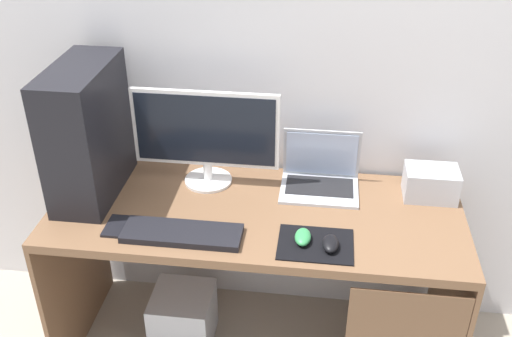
% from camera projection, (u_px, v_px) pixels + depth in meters
% --- Properties ---
extents(wall_back, '(4.00, 0.05, 2.60)m').
position_uv_depth(wall_back, '(269.00, 30.00, 2.23)').
color(wall_back, silver).
rests_on(wall_back, ground_plane).
extents(desk, '(1.55, 0.63, 0.72)m').
position_uv_depth(desk, '(260.00, 241.00, 2.28)').
color(desk, brown).
rests_on(desk, ground_plane).
extents(pc_tower, '(0.20, 0.44, 0.52)m').
position_uv_depth(pc_tower, '(87.00, 132.00, 2.21)').
color(pc_tower, black).
rests_on(pc_tower, desk).
extents(monitor, '(0.57, 0.19, 0.40)m').
position_uv_depth(monitor, '(206.00, 136.00, 2.28)').
color(monitor, white).
rests_on(monitor, desk).
extents(laptop, '(0.30, 0.22, 0.23)m').
position_uv_depth(laptop, '(320.00, 177.00, 2.33)').
color(laptop, '#B7BCC6').
rests_on(laptop, desk).
extents(projector, '(0.20, 0.14, 0.12)m').
position_uv_depth(projector, '(431.00, 183.00, 2.27)').
color(projector, '#B7BCC6').
rests_on(projector, desk).
extents(keyboard, '(0.42, 0.14, 0.02)m').
position_uv_depth(keyboard, '(182.00, 233.00, 2.07)').
color(keyboard, black).
rests_on(keyboard, desk).
extents(mousepad, '(0.26, 0.20, 0.00)m').
position_uv_depth(mousepad, '(316.00, 244.00, 2.03)').
color(mousepad, black).
rests_on(mousepad, desk).
extents(mouse_left, '(0.06, 0.10, 0.03)m').
position_uv_depth(mouse_left, '(303.00, 237.00, 2.04)').
color(mouse_left, '#338C4C').
rests_on(mouse_left, mousepad).
extents(mouse_right, '(0.06, 0.10, 0.03)m').
position_uv_depth(mouse_right, '(330.00, 244.00, 2.01)').
color(mouse_right, black).
rests_on(mouse_right, mousepad).
extents(cell_phone, '(0.07, 0.13, 0.01)m').
position_uv_depth(cell_phone, '(116.00, 226.00, 2.12)').
color(cell_phone, black).
rests_on(cell_phone, desk).
extents(subwoofer, '(0.25, 0.25, 0.25)m').
position_uv_depth(subwoofer, '(183.00, 317.00, 2.56)').
color(subwoofer, '#B7BCC6').
rests_on(subwoofer, ground_plane).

